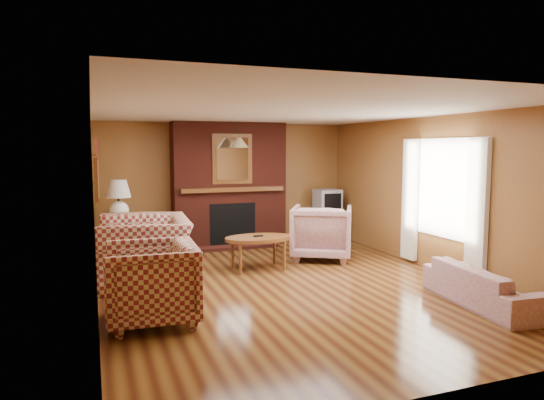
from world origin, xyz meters
name	(u,v)px	position (x,y,z in m)	size (l,w,h in m)	color
floor	(287,284)	(0.00, 0.00, 0.00)	(6.50, 6.50, 0.00)	#401E0D
ceiling	(287,111)	(0.00, 0.00, 2.40)	(6.50, 6.50, 0.00)	silver
wall_back	(226,183)	(0.00, 3.25, 1.20)	(6.50, 6.50, 0.00)	olive
wall_front	(450,241)	(0.00, -3.25, 1.20)	(6.50, 6.50, 0.00)	olive
wall_left	(94,207)	(-2.50, 0.00, 1.20)	(6.50, 6.50, 0.00)	olive
wall_right	(435,193)	(2.50, 0.00, 1.20)	(6.50, 6.50, 0.00)	olive
fireplace	(229,185)	(0.00, 2.98, 1.18)	(2.20, 0.82, 2.40)	#4F1A11
window_right	(441,199)	(2.45, -0.20, 1.13)	(0.10, 1.85, 2.00)	beige
bookshelf	(96,163)	(-2.44, 1.90, 1.67)	(0.09, 0.55, 0.71)	brown
botanical_print	(96,179)	(-2.47, -0.30, 1.55)	(0.05, 0.40, 0.50)	brown
pendant_light	(239,143)	(0.00, 2.30, 2.00)	(0.36, 0.36, 0.48)	black
plaid_loveseat	(144,250)	(-1.85, 0.83, 0.46)	(1.42, 1.24, 0.92)	maroon
plaid_armchair	(151,283)	(-1.95, -0.89, 0.44)	(0.95, 0.97, 0.89)	maroon
floral_sofa	(484,286)	(1.90, -1.69, 0.24)	(1.66, 0.65, 0.49)	#C3B297
floral_armchair	(322,232)	(1.17, 1.27, 0.46)	(0.99, 1.02, 0.93)	#C3B297
coffee_table	(258,240)	(-0.10, 0.93, 0.47)	(1.06, 0.66, 0.54)	brown
side_table	(120,240)	(-2.10, 2.45, 0.33)	(0.50, 0.50, 0.67)	brown
table_lamp	(118,198)	(-2.10, 2.45, 1.06)	(0.42, 0.42, 0.70)	white
tv_stand	(327,225)	(2.05, 2.80, 0.31)	(0.56, 0.51, 0.61)	black
crt_tv	(327,200)	(2.05, 2.79, 0.83)	(0.49, 0.49, 0.44)	#ADAFB5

